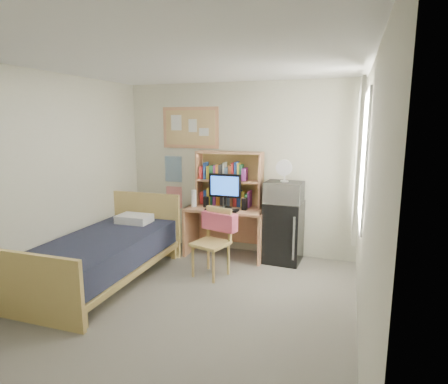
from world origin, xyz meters
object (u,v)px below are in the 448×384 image
(desk_chair, at_px, (211,243))
(speaker_left, at_px, (206,202))
(desk_fan, at_px, (285,172))
(speaker_right, at_px, (244,204))
(microwave, at_px, (284,192))
(bulletin_board, at_px, (191,128))
(monitor, at_px, (225,191))
(mini_fridge, at_px, (283,232))
(bed, at_px, (104,260))
(desk, at_px, (226,232))

(desk_chair, distance_m, speaker_left, 0.91)
(desk_fan, bearing_deg, speaker_right, -168.94)
(microwave, distance_m, desk_fan, 0.29)
(bulletin_board, distance_m, desk_fan, 1.69)
(monitor, xyz_separation_m, microwave, (0.86, 0.08, 0.03))
(speaker_left, distance_m, microwave, 1.18)
(mini_fridge, xyz_separation_m, speaker_right, (-0.56, -0.10, 0.39))
(mini_fridge, distance_m, microwave, 0.59)
(bed, bearing_deg, mini_fridge, 35.29)
(bulletin_board, relative_size, microwave, 1.83)
(desk, bearing_deg, desk_fan, 1.08)
(mini_fridge, bearing_deg, monitor, -170.31)
(monitor, relative_size, speaker_left, 3.30)
(bulletin_board, height_order, speaker_left, bulletin_board)
(desk_chair, relative_size, microwave, 1.76)
(desk, height_order, speaker_left, speaker_left)
(desk_chair, distance_m, bed, 1.37)
(monitor, distance_m, speaker_left, 0.35)
(bed, distance_m, desk_fan, 2.69)
(bulletin_board, bearing_deg, bed, -105.22)
(desk, height_order, microwave, microwave)
(bulletin_board, distance_m, mini_fridge, 2.16)
(bed, relative_size, monitor, 4.10)
(monitor, relative_size, speaker_right, 2.91)
(bulletin_board, distance_m, desk, 1.72)
(desk, distance_m, mini_fridge, 0.86)
(speaker_right, height_order, microwave, microwave)
(bulletin_board, xyz_separation_m, monitor, (0.69, -0.36, -0.92))
(desk_chair, relative_size, speaker_right, 5.08)
(monitor, relative_size, desk_fan, 1.85)
(mini_fridge, bearing_deg, bed, -141.07)
(speaker_right, bearing_deg, speaker_left, -180.00)
(bulletin_board, height_order, microwave, bulletin_board)
(desk_fan, bearing_deg, microwave, 0.00)
(desk_chair, bearing_deg, microwave, 62.06)
(bulletin_board, bearing_deg, microwave, -10.33)
(desk_chair, xyz_separation_m, speaker_right, (0.24, 0.75, 0.38))
(bed, bearing_deg, desk_fan, 34.93)
(bed, height_order, desk_fan, desk_fan)
(bed, xyz_separation_m, microwave, (2.02, 1.44, 0.74))
(desk_chair, distance_m, mini_fridge, 1.17)
(mini_fridge, distance_m, monitor, 1.03)
(monitor, height_order, microwave, monitor)
(speaker_left, bearing_deg, desk_fan, 3.76)
(bed, distance_m, speaker_right, 2.07)
(desk_chair, xyz_separation_m, mini_fridge, (0.81, 0.85, -0.01))
(desk_chair, bearing_deg, mini_fridge, 62.71)
(monitor, xyz_separation_m, desk_fan, (0.86, 0.08, 0.32))
(mini_fridge, distance_m, speaker_right, 0.69)
(bulletin_board, height_order, desk, bulletin_board)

